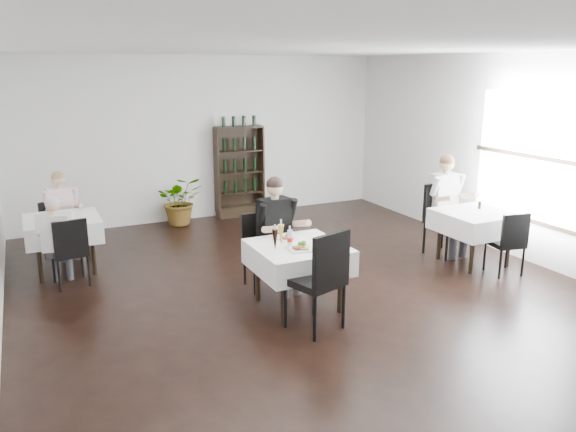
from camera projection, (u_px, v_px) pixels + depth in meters
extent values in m
plane|color=black|center=(320.00, 302.00, 6.86)|extent=(9.00, 9.00, 0.00)
plane|color=white|center=(324.00, 46.00, 6.09)|extent=(9.00, 9.00, 0.00)
plane|color=white|center=(205.00, 138.00, 10.40)|extent=(7.00, 0.00, 7.00)
plane|color=white|center=(539.00, 161.00, 7.93)|extent=(0.00, 9.00, 9.00)
cube|color=white|center=(538.00, 157.00, 7.91)|extent=(0.03, 2.20, 1.80)
cube|color=black|center=(530.00, 220.00, 8.14)|extent=(0.05, 2.30, 0.06)
cube|color=black|center=(240.00, 210.00, 10.86)|extent=(0.90, 0.28, 0.20)
cylinder|color=black|center=(283.00, 294.00, 6.17)|extent=(0.06, 0.06, 0.71)
cylinder|color=black|center=(258.00, 273.00, 6.81)|extent=(0.06, 0.06, 0.71)
cylinder|color=black|center=(340.00, 284.00, 6.48)|extent=(0.06, 0.06, 0.71)
cylinder|color=black|center=(311.00, 264.00, 7.11)|extent=(0.06, 0.06, 0.71)
cube|color=black|center=(298.00, 248.00, 6.55)|extent=(0.85, 0.85, 0.04)
cube|color=white|center=(298.00, 257.00, 6.58)|extent=(1.03, 1.03, 0.30)
cylinder|color=black|center=(39.00, 257.00, 7.39)|extent=(0.06, 0.06, 0.71)
cylinder|color=black|center=(37.00, 243.00, 7.99)|extent=(0.06, 0.06, 0.71)
cylinder|color=black|center=(93.00, 250.00, 7.68)|extent=(0.06, 0.06, 0.71)
cylinder|color=black|center=(87.00, 237.00, 8.27)|extent=(0.06, 0.06, 0.71)
cube|color=black|center=(62.00, 221.00, 7.74)|extent=(0.80, 0.80, 0.04)
cube|color=white|center=(63.00, 228.00, 7.76)|extent=(0.98, 0.98, 0.30)
cylinder|color=black|center=(472.00, 249.00, 7.71)|extent=(0.06, 0.06, 0.71)
cylinder|color=black|center=(439.00, 236.00, 8.31)|extent=(0.06, 0.06, 0.71)
cylinder|color=black|center=(509.00, 243.00, 8.00)|extent=(0.06, 0.06, 0.71)
cylinder|color=black|center=(474.00, 231.00, 8.59)|extent=(0.06, 0.06, 0.71)
cube|color=black|center=(476.00, 215.00, 8.06)|extent=(0.80, 0.80, 0.04)
cube|color=white|center=(475.00, 222.00, 8.08)|extent=(0.98, 0.98, 0.30)
imported|color=#2C571E|center=(180.00, 200.00, 10.16)|extent=(0.90, 0.81, 0.89)
cylinder|color=black|center=(255.00, 278.00, 7.02)|extent=(0.03, 0.03, 0.44)
cylinder|color=black|center=(245.00, 269.00, 7.36)|extent=(0.03, 0.03, 0.44)
cylinder|color=black|center=(283.00, 274.00, 7.16)|extent=(0.03, 0.03, 0.44)
cylinder|color=black|center=(272.00, 265.00, 7.50)|extent=(0.03, 0.03, 0.44)
cube|color=black|center=(263.00, 253.00, 7.20)|extent=(0.45, 0.45, 0.07)
cube|color=black|center=(258.00, 230.00, 7.31)|extent=(0.44, 0.06, 0.48)
cylinder|color=black|center=(314.00, 294.00, 6.42)|extent=(0.04, 0.04, 0.52)
cylinder|color=black|center=(344.00, 306.00, 6.11)|extent=(0.04, 0.04, 0.52)
cylinder|color=black|center=(285.00, 305.00, 6.13)|extent=(0.04, 0.04, 0.52)
cylinder|color=black|center=(315.00, 318.00, 5.81)|extent=(0.04, 0.04, 0.52)
cube|color=black|center=(315.00, 281.00, 6.04)|extent=(0.65, 0.65, 0.08)
cube|color=black|center=(331.00, 259.00, 5.80)|extent=(0.51, 0.21, 0.56)
cylinder|color=black|center=(55.00, 252.00, 8.09)|extent=(0.03, 0.03, 0.40)
cylinder|color=black|center=(45.00, 247.00, 8.33)|extent=(0.03, 0.03, 0.40)
cylinder|color=black|center=(78.00, 247.00, 8.33)|extent=(0.03, 0.03, 0.40)
cylinder|color=black|center=(67.00, 242.00, 8.56)|extent=(0.03, 0.03, 0.40)
cube|color=black|center=(60.00, 232.00, 8.27)|extent=(0.51, 0.51, 0.06)
cube|color=black|center=(53.00, 215.00, 8.33)|extent=(0.39, 0.17, 0.43)
cylinder|color=black|center=(82.00, 263.00, 7.60)|extent=(0.03, 0.03, 0.42)
cylinder|color=black|center=(89.00, 271.00, 7.30)|extent=(0.03, 0.03, 0.42)
cylinder|color=black|center=(54.00, 268.00, 7.41)|extent=(0.03, 0.03, 0.42)
cylinder|color=black|center=(59.00, 276.00, 7.12)|extent=(0.03, 0.03, 0.42)
cube|color=black|center=(69.00, 252.00, 7.30)|extent=(0.47, 0.47, 0.06)
cube|color=black|center=(71.00, 238.00, 7.08)|extent=(0.42, 0.10, 0.46)
cylinder|color=black|center=(447.00, 245.00, 8.27)|extent=(0.04, 0.04, 0.49)
cylinder|color=black|center=(424.00, 238.00, 8.60)|extent=(0.04, 0.04, 0.49)
cylinder|color=black|center=(465.00, 240.00, 8.51)|extent=(0.04, 0.04, 0.49)
cylinder|color=black|center=(442.00, 233.00, 8.84)|extent=(0.04, 0.04, 0.49)
cube|color=black|center=(446.00, 221.00, 8.48)|extent=(0.57, 0.57, 0.07)
cube|color=black|center=(435.00, 200.00, 8.58)|extent=(0.49, 0.14, 0.53)
cylinder|color=black|center=(506.00, 254.00, 7.98)|extent=(0.03, 0.03, 0.41)
cylinder|color=black|center=(523.00, 262.00, 7.65)|extent=(0.03, 0.03, 0.41)
cylinder|color=black|center=(485.00, 256.00, 7.89)|extent=(0.03, 0.03, 0.41)
cylinder|color=black|center=(500.00, 264.00, 7.56)|extent=(0.03, 0.03, 0.41)
cube|color=black|center=(505.00, 243.00, 7.71)|extent=(0.48, 0.48, 0.06)
cube|color=black|center=(516.00, 230.00, 7.47)|extent=(0.41, 0.12, 0.44)
cube|color=#3C3B43|center=(276.00, 250.00, 6.98)|extent=(0.22, 0.45, 0.14)
cylinder|color=#3C3B43|center=(285.00, 279.00, 6.92)|extent=(0.11, 0.11, 0.50)
cube|color=#3C3B43|center=(289.00, 247.00, 7.10)|extent=(0.22, 0.45, 0.14)
cylinder|color=#3C3B43|center=(298.00, 275.00, 7.04)|extent=(0.11, 0.11, 0.50)
cube|color=black|center=(274.00, 220.00, 7.11)|extent=(0.44, 0.29, 0.56)
cylinder|color=tan|center=(271.00, 229.00, 6.77)|extent=(0.14, 0.32, 0.16)
cylinder|color=tan|center=(302.00, 223.00, 7.03)|extent=(0.14, 0.32, 0.16)
sphere|color=tan|center=(275.00, 187.00, 6.98)|extent=(0.21, 0.21, 0.21)
sphere|color=black|center=(275.00, 185.00, 6.97)|extent=(0.21, 0.21, 0.21)
cube|color=#3C3B43|center=(59.00, 226.00, 8.28)|extent=(0.18, 0.39, 0.13)
cylinder|color=#3C3B43|center=(64.00, 247.00, 8.22)|extent=(0.10, 0.10, 0.44)
cube|color=#3C3B43|center=(72.00, 224.00, 8.38)|extent=(0.18, 0.39, 0.13)
cylinder|color=#3C3B43|center=(76.00, 245.00, 8.32)|extent=(0.10, 0.10, 0.44)
cube|color=silver|center=(60.00, 204.00, 8.39)|extent=(0.39, 0.25, 0.50)
cylinder|color=tan|center=(50.00, 210.00, 8.09)|extent=(0.12, 0.29, 0.14)
cylinder|color=tan|center=(79.00, 206.00, 8.31)|extent=(0.12, 0.29, 0.14)
sphere|color=tan|center=(58.00, 179.00, 8.28)|extent=(0.19, 0.19, 0.19)
sphere|color=olive|center=(58.00, 177.00, 8.27)|extent=(0.19, 0.19, 0.19)
cube|color=#3C3B43|center=(66.00, 249.00, 7.32)|extent=(0.17, 0.37, 0.12)
cylinder|color=#3C3B43|center=(69.00, 265.00, 7.54)|extent=(0.09, 0.09, 0.42)
cube|color=#3C3B43|center=(52.00, 250.00, 7.28)|extent=(0.17, 0.37, 0.12)
cylinder|color=#3C3B43|center=(55.00, 266.00, 7.49)|extent=(0.09, 0.09, 0.42)
cube|color=silver|center=(55.00, 232.00, 7.08)|extent=(0.37, 0.24, 0.47)
cylinder|color=tan|center=(73.00, 228.00, 7.35)|extent=(0.11, 0.27, 0.13)
cylinder|color=tan|center=(41.00, 230.00, 7.24)|extent=(0.11, 0.27, 0.13)
sphere|color=tan|center=(53.00, 205.00, 7.00)|extent=(0.18, 0.18, 0.18)
sphere|color=beige|center=(52.00, 203.00, 7.00)|extent=(0.18, 0.18, 0.18)
cube|color=#3C3B43|center=(446.00, 218.00, 8.42)|extent=(0.16, 0.44, 0.15)
cylinder|color=#3C3B43|center=(453.00, 242.00, 8.34)|extent=(0.12, 0.12, 0.51)
cube|color=#3C3B43|center=(457.00, 216.00, 8.51)|extent=(0.16, 0.44, 0.15)
cylinder|color=#3C3B43|center=(464.00, 240.00, 8.44)|extent=(0.12, 0.12, 0.51)
cube|color=silver|center=(444.00, 192.00, 8.55)|extent=(0.43, 0.24, 0.58)
cylinder|color=tan|center=(444.00, 199.00, 8.21)|extent=(0.09, 0.33, 0.16)
cylinder|color=tan|center=(469.00, 196.00, 8.42)|extent=(0.09, 0.33, 0.16)
sphere|color=tan|center=(447.00, 164.00, 8.42)|extent=(0.22, 0.22, 0.22)
sphere|color=brown|center=(447.00, 162.00, 8.41)|extent=(0.22, 0.22, 0.22)
cube|color=white|center=(287.00, 239.00, 6.76)|extent=(0.23, 0.23, 0.02)
cube|color=#532D17|center=(286.00, 238.00, 6.73)|extent=(0.10, 0.09, 0.02)
sphere|color=#376D1D|center=(290.00, 235.00, 6.80)|extent=(0.05, 0.05, 0.05)
cube|color=olive|center=(290.00, 238.00, 6.72)|extent=(0.09, 0.08, 0.02)
cube|color=white|center=(300.00, 249.00, 6.37)|extent=(0.31, 0.31, 0.02)
cube|color=#532D17|center=(298.00, 248.00, 6.33)|extent=(0.12, 0.10, 0.03)
sphere|color=#376D1D|center=(304.00, 243.00, 6.43)|extent=(0.07, 0.07, 0.07)
cube|color=olive|center=(305.00, 248.00, 6.32)|extent=(0.12, 0.11, 0.02)
cone|color=black|center=(275.00, 240.00, 6.30)|extent=(0.07, 0.07, 0.25)
cylinder|color=silver|center=(275.00, 227.00, 6.26)|extent=(0.02, 0.02, 0.06)
cone|color=gold|center=(281.00, 235.00, 6.48)|extent=(0.07, 0.07, 0.25)
cylinder|color=silver|center=(281.00, 222.00, 6.44)|extent=(0.02, 0.02, 0.06)
cylinder|color=silver|center=(290.00, 238.00, 6.46)|extent=(0.06, 0.06, 0.20)
cylinder|color=red|center=(290.00, 240.00, 6.47)|extent=(0.06, 0.06, 0.05)
cylinder|color=silver|center=(290.00, 228.00, 6.43)|extent=(0.02, 0.02, 0.05)
cube|color=black|center=(326.00, 246.00, 6.50)|extent=(0.24, 0.21, 0.01)
cylinder|color=silver|center=(324.00, 245.00, 6.48)|extent=(0.09, 0.21, 0.01)
cylinder|color=silver|center=(328.00, 245.00, 6.50)|extent=(0.10, 0.20, 0.01)
cylinder|color=black|center=(480.00, 205.00, 8.20)|extent=(0.05, 0.05, 0.11)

